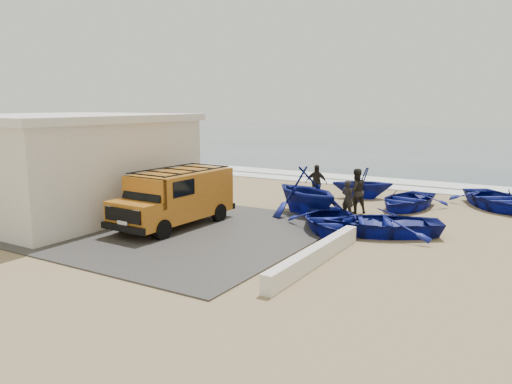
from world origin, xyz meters
The scene contains 17 objects.
ground centered at (0.00, 0.00, 0.00)m, with size 160.00×160.00×0.00m, color #937B55.
slab centered at (-2.00, -2.00, 0.03)m, with size 12.00×10.00×0.05m, color #3E3C39.
ocean centered at (0.00, 56.00, 0.00)m, with size 180.00×88.00×0.01m, color #385166.
surf_line centered at (0.00, 12.00, 0.03)m, with size 180.00×1.60×0.06m, color white.
surf_wash centered at (0.00, 14.50, 0.02)m, with size 180.00×2.20×0.04m, color white.
building centered at (-7.50, -2.00, 2.16)m, with size 8.40×9.40×4.30m.
parapet centered at (5.00, -3.00, 0.28)m, with size 0.35×6.00×0.55m, color silver.
van centered at (-1.65, -1.47, 1.21)m, with size 2.25×5.30×2.25m.
boat_near_left centered at (3.88, 0.85, 0.43)m, with size 2.99×4.19×0.87m, color navy.
boat_near_right centered at (5.61, 1.42, 0.44)m, with size 3.06×4.29×0.89m, color navy.
boat_mid_left centered at (1.72, 3.15, 1.04)m, with size 3.40×3.95×2.08m, color navy.
boat_mid_right centered at (5.22, 6.52, 0.42)m, with size 2.90×4.06×0.84m, color navy.
boat_far_left centered at (2.58, 8.01, 0.79)m, with size 2.59×3.00×1.58m, color navy.
boat_far_right centered at (8.69, 8.75, 0.46)m, with size 3.15×4.41×0.91m, color navy.
fisherman_front centered at (3.52, 3.45, 0.80)m, with size 0.58×0.38×1.60m, color black.
fisherman_middle centered at (3.51, 4.47, 0.99)m, with size 0.96×0.75×1.98m, color black.
fisherman_back centered at (0.90, 6.04, 0.91)m, with size 1.07×0.44×1.82m, color black.
Camera 1 is at (10.90, -16.20, 4.73)m, focal length 35.00 mm.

